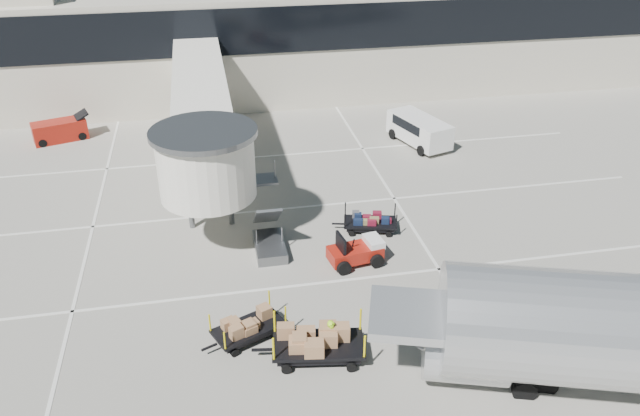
{
  "coord_description": "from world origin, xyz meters",
  "views": [
    {
      "loc": [
        -3.85,
        -20.04,
        16.25
      ],
      "look_at": [
        1.07,
        5.18,
        2.0
      ],
      "focal_mm": 35.0,
      "sensor_mm": 36.0,
      "label": 1
    }
  ],
  "objects_px": {
    "ground_worker": "(331,338)",
    "belt_loader": "(60,131)",
    "baggage_tug": "(356,252)",
    "box_cart_near": "(318,343)",
    "suitcase_cart": "(371,223)",
    "minivan": "(418,128)",
    "box_cart_far": "(246,329)"
  },
  "relations": [
    {
      "from": "suitcase_cart",
      "to": "box_cart_far",
      "type": "bearing_deg",
      "value": -121.15
    },
    {
      "from": "baggage_tug",
      "to": "box_cart_near",
      "type": "bearing_deg",
      "value": -125.72
    },
    {
      "from": "suitcase_cart",
      "to": "box_cart_near",
      "type": "xyz_separation_m",
      "value": [
        -4.36,
        -8.51,
        0.18
      ]
    },
    {
      "from": "belt_loader",
      "to": "ground_worker",
      "type": "bearing_deg",
      "value": -78.79
    },
    {
      "from": "baggage_tug",
      "to": "box_cart_far",
      "type": "bearing_deg",
      "value": -150.7
    },
    {
      "from": "box_cart_near",
      "to": "ground_worker",
      "type": "relative_size",
      "value": 2.71
    },
    {
      "from": "baggage_tug",
      "to": "minivan",
      "type": "distance_m",
      "value": 14.85
    },
    {
      "from": "baggage_tug",
      "to": "minivan",
      "type": "bearing_deg",
      "value": 51.17
    },
    {
      "from": "suitcase_cart",
      "to": "minivan",
      "type": "xyz_separation_m",
      "value": [
        5.9,
        10.25,
        0.62
      ]
    },
    {
      "from": "suitcase_cart",
      "to": "belt_loader",
      "type": "xyz_separation_m",
      "value": [
        -17.25,
        15.36,
        0.2
      ]
    },
    {
      "from": "baggage_tug",
      "to": "minivan",
      "type": "relative_size",
      "value": 0.52
    },
    {
      "from": "box_cart_near",
      "to": "belt_loader",
      "type": "relative_size",
      "value": 1.1
    },
    {
      "from": "box_cart_far",
      "to": "box_cart_near",
      "type": "bearing_deg",
      "value": -54.58
    },
    {
      "from": "ground_worker",
      "to": "belt_loader",
      "type": "distance_m",
      "value": 27.35
    },
    {
      "from": "box_cart_far",
      "to": "minivan",
      "type": "xyz_separation_m",
      "value": [
        12.8,
        17.24,
        0.56
      ]
    },
    {
      "from": "ground_worker",
      "to": "minivan",
      "type": "height_order",
      "value": "minivan"
    },
    {
      "from": "baggage_tug",
      "to": "suitcase_cart",
      "type": "xyz_separation_m",
      "value": [
        1.44,
        2.65,
        -0.13
      ]
    },
    {
      "from": "box_cart_near",
      "to": "minivan",
      "type": "relative_size",
      "value": 0.83
    },
    {
      "from": "suitcase_cart",
      "to": "box_cart_near",
      "type": "relative_size",
      "value": 0.78
    },
    {
      "from": "baggage_tug",
      "to": "box_cart_near",
      "type": "xyz_separation_m",
      "value": [
        -2.92,
        -5.86,
        0.06
      ]
    },
    {
      "from": "suitcase_cart",
      "to": "belt_loader",
      "type": "relative_size",
      "value": 0.85
    },
    {
      "from": "baggage_tug",
      "to": "minivan",
      "type": "xyz_separation_m",
      "value": [
        7.34,
        12.9,
        0.49
      ]
    },
    {
      "from": "baggage_tug",
      "to": "box_cart_near",
      "type": "height_order",
      "value": "box_cart_near"
    },
    {
      "from": "suitcase_cart",
      "to": "ground_worker",
      "type": "bearing_deg",
      "value": -100.98
    },
    {
      "from": "minivan",
      "to": "box_cart_near",
      "type": "bearing_deg",
      "value": -136.34
    },
    {
      "from": "ground_worker",
      "to": "belt_loader",
      "type": "bearing_deg",
      "value": 118.56
    },
    {
      "from": "suitcase_cart",
      "to": "belt_loader",
      "type": "bearing_deg",
      "value": 151.77
    },
    {
      "from": "minivan",
      "to": "belt_loader",
      "type": "relative_size",
      "value": 1.33
    },
    {
      "from": "box_cart_near",
      "to": "minivan",
      "type": "bearing_deg",
      "value": 70.11
    },
    {
      "from": "suitcase_cart",
      "to": "box_cart_far",
      "type": "xyz_separation_m",
      "value": [
        -6.9,
        -6.99,
        0.05
      ]
    },
    {
      "from": "baggage_tug",
      "to": "belt_loader",
      "type": "relative_size",
      "value": 0.69
    },
    {
      "from": "box_cart_far",
      "to": "ground_worker",
      "type": "distance_m",
      "value": 3.4
    }
  ]
}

